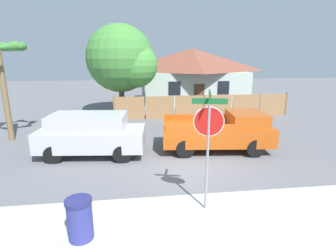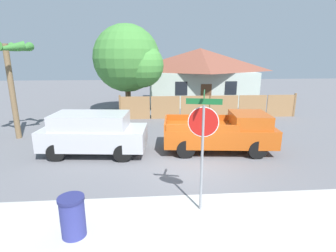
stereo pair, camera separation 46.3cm
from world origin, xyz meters
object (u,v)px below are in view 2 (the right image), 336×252
at_px(palm_tree, 7,56).
at_px(trash_bin, 73,216).
at_px(oak_tree, 130,60).
at_px(stop_sign, 203,132).
at_px(house, 200,75).
at_px(orange_pickup, 223,132).
at_px(red_suv, 93,133).

xyz_separation_m(palm_tree, trash_bin, (5.04, -8.26, -3.68)).
distance_m(oak_tree, stop_sign, 13.21).
xyz_separation_m(house, stop_sign, (-3.39, -17.74, -0.26)).
bearing_deg(house, orange_pickup, -96.34).
bearing_deg(red_suv, oak_tree, 87.67).
height_order(oak_tree, stop_sign, oak_tree).
relative_size(house, orange_pickup, 1.96).
xyz_separation_m(red_suv, orange_pickup, (5.76, -0.02, -0.11)).
bearing_deg(trash_bin, stop_sign, 15.00).
distance_m(palm_tree, stop_sign, 11.28).
height_order(house, red_suv, house).
distance_m(red_suv, orange_pickup, 5.76).
bearing_deg(red_suv, palm_tree, 154.58).
height_order(orange_pickup, stop_sign, stop_sign).
xyz_separation_m(house, oak_tree, (-6.04, -4.91, 1.40)).
relative_size(palm_tree, stop_sign, 1.47).
distance_m(house, trash_bin, 19.88).
xyz_separation_m(red_suv, stop_sign, (3.83, -4.65, 1.30)).
xyz_separation_m(house, palm_tree, (-11.71, -10.36, 1.65)).
distance_m(red_suv, trash_bin, 5.58).
distance_m(house, oak_tree, 7.91).
height_order(house, palm_tree, house).
height_order(palm_tree, orange_pickup, palm_tree).
distance_m(oak_tree, trash_bin, 14.15).
bearing_deg(red_suv, trash_bin, -78.44).
relative_size(house, stop_sign, 2.96).
xyz_separation_m(oak_tree, palm_tree, (-5.67, -5.45, 0.25)).
bearing_deg(stop_sign, orange_pickup, 80.50).
bearing_deg(red_suv, stop_sign, -44.70).
bearing_deg(orange_pickup, palm_tree, 170.84).
relative_size(palm_tree, orange_pickup, 0.97).
xyz_separation_m(oak_tree, orange_pickup, (4.58, -8.20, -3.07)).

